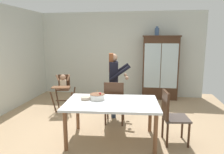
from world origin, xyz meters
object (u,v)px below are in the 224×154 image
at_px(china_cabinet, 160,67).
at_px(dining_chair_right_end, 170,113).
at_px(adult_person, 114,77).
at_px(serving_bowl, 86,98).
at_px(ceramic_vase, 157,31).
at_px(dining_chair_far_side, 114,100).
at_px(dining_table, 112,106).
at_px(high_chair_with_toddler, 63,86).
at_px(birthday_cake, 97,97).

bearing_deg(china_cabinet, dining_chair_right_end, -89.71).
relative_size(adult_person, serving_bowl, 8.50).
bearing_deg(adult_person, serving_bowl, 152.01).
distance_m(ceramic_vase, dining_chair_far_side, 2.88).
xyz_separation_m(china_cabinet, dining_table, (-1.04, -2.99, -0.32)).
bearing_deg(high_chair_with_toddler, dining_chair_right_end, -39.37).
distance_m(china_cabinet, serving_bowl, 3.31).
bearing_deg(ceramic_vase, adult_person, -120.29).
bearing_deg(birthday_cake, dining_chair_far_side, 69.89).
distance_m(adult_person, dining_table, 1.26).
bearing_deg(china_cabinet, dining_table, -109.11).
relative_size(high_chair_with_toddler, adult_person, 0.62).
bearing_deg(adult_person, high_chair_with_toddler, 68.89).
xyz_separation_m(high_chair_with_toddler, dining_table, (1.52, -1.47, 0.01)).
xyz_separation_m(adult_person, dining_chair_far_side, (0.08, -0.47, -0.41)).
bearing_deg(serving_bowl, high_chair_with_toddler, 125.94).
height_order(high_chair_with_toddler, dining_chair_right_end, dining_chair_right_end).
height_order(china_cabinet, dining_table, china_cabinet).
height_order(adult_person, dining_table, adult_person).
xyz_separation_m(birthday_cake, dining_chair_far_side, (0.23, 0.63, -0.24)).
height_order(china_cabinet, high_chair_with_toddler, china_cabinet).
bearing_deg(dining_chair_far_side, ceramic_vase, -115.31).
relative_size(high_chair_with_toddler, serving_bowl, 5.28).
distance_m(china_cabinet, adult_person, 2.14).
xyz_separation_m(ceramic_vase, birthday_cake, (-1.19, -2.88, -1.28)).
distance_m(birthday_cake, dining_chair_far_side, 0.71).
xyz_separation_m(high_chair_with_toddler, birthday_cake, (1.23, -1.35, 0.14)).
bearing_deg(serving_bowl, dining_table, -7.21).
bearing_deg(ceramic_vase, high_chair_with_toddler, -147.73).
bearing_deg(dining_table, birthday_cake, 159.40).
bearing_deg(dining_table, serving_bowl, 172.79).
bearing_deg(serving_bowl, birthday_cake, 12.13).
xyz_separation_m(china_cabinet, dining_chair_far_side, (-1.10, -2.25, -0.43)).
bearing_deg(ceramic_vase, dining_table, -106.65).
relative_size(adult_person, dining_table, 0.88).
relative_size(china_cabinet, birthday_cake, 6.97).
distance_m(adult_person, dining_chair_right_end, 1.70).
distance_m(china_cabinet, dining_chair_right_end, 2.94).
xyz_separation_m(dining_table, serving_bowl, (-0.51, 0.06, 0.11)).
bearing_deg(birthday_cake, ceramic_vase, 67.59).
xyz_separation_m(adult_person, dining_table, (0.15, -1.21, -0.31)).
height_order(china_cabinet, serving_bowl, china_cabinet).
bearing_deg(dining_table, china_cabinet, 70.89).
relative_size(birthday_cake, serving_bowl, 1.56).
height_order(ceramic_vase, dining_table, ceramic_vase).
xyz_separation_m(birthday_cake, serving_bowl, (-0.21, -0.05, -0.03)).
bearing_deg(dining_table, ceramic_vase, 73.35).
height_order(dining_chair_far_side, dining_chair_right_end, same).
distance_m(ceramic_vase, dining_chair_right_end, 3.29).
height_order(china_cabinet, dining_chair_far_side, china_cabinet).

